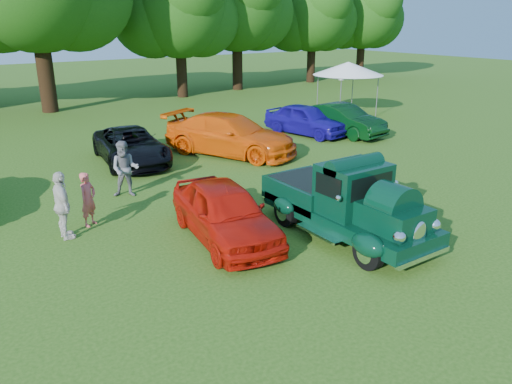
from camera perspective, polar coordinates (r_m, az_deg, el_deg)
ground at (r=13.23m, az=5.84°, el=-4.74°), size 120.00×120.00×0.00m
hero_pickup at (r=12.99m, az=10.17°, el=-1.34°), size 2.35×5.05×1.97m
red_convertible at (r=12.62m, az=-3.59°, el=-2.28°), size 2.34×4.51×1.46m
back_car_black at (r=20.02m, az=-14.09°, el=5.13°), size 2.81×5.06×1.34m
back_car_orange at (r=20.66m, az=-2.95°, el=6.55°), size 4.65×6.10×1.65m
back_car_blue at (r=24.42m, az=5.75°, el=8.25°), size 2.60×4.58×1.47m
back_car_green at (r=24.61m, az=9.78°, el=8.14°), size 2.14×4.61×1.46m
spectator_pink at (r=14.17m, az=-18.63°, el=-0.78°), size 0.65×0.61×1.50m
spectator_grey at (r=16.13m, az=-14.72°, el=2.55°), size 1.09×1.02×1.79m
spectator_white at (r=13.47m, az=-21.26°, el=-1.47°), size 0.44×1.05×1.78m
canopy_tent at (r=29.82m, az=10.49°, el=13.67°), size 4.68×4.68×3.01m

